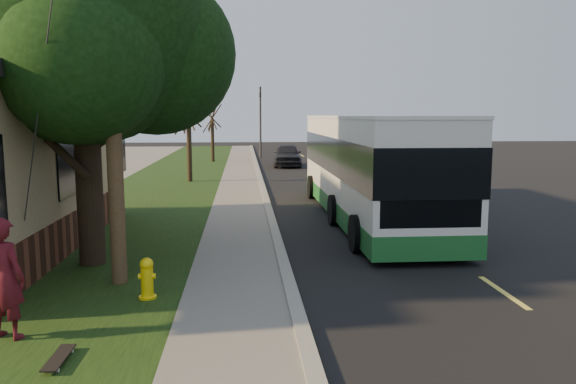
# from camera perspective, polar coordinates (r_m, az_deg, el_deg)

# --- Properties ---
(ground) EXTENTS (120.00, 120.00, 0.00)m
(ground) POSITION_cam_1_polar(r_m,az_deg,el_deg) (10.45, 0.42, -10.71)
(ground) COLOR black
(ground) RESTS_ON ground
(road) EXTENTS (8.00, 80.00, 0.01)m
(road) POSITION_cam_1_polar(r_m,az_deg,el_deg) (20.72, 9.06, -1.48)
(road) COLOR black
(road) RESTS_ON ground
(curb) EXTENTS (0.25, 80.00, 0.12)m
(curb) POSITION_cam_1_polar(r_m,az_deg,el_deg) (20.15, -2.06, -1.49)
(curb) COLOR gray
(curb) RESTS_ON ground
(sidewalk) EXTENTS (2.00, 80.00, 0.08)m
(sidewalk) POSITION_cam_1_polar(r_m,az_deg,el_deg) (20.14, -4.91, -1.58)
(sidewalk) COLOR slate
(sidewalk) RESTS_ON ground
(grass_verge) EXTENTS (5.00, 80.00, 0.07)m
(grass_verge) POSITION_cam_1_polar(r_m,az_deg,el_deg) (20.46, -14.76, -1.68)
(grass_verge) COLOR black
(grass_verge) RESTS_ON ground
(fire_hydrant) EXTENTS (0.32, 0.32, 0.74)m
(fire_hydrant) POSITION_cam_1_polar(r_m,az_deg,el_deg) (10.43, -14.13, -8.50)
(fire_hydrant) COLOR yellow
(fire_hydrant) RESTS_ON grass_verge
(utility_pole) EXTENTS (2.86, 3.21, 9.07)m
(utility_pole) POSITION_cam_1_polar(r_m,az_deg,el_deg) (11.21, -17.68, 14.18)
(utility_pole) COLOR #473321
(utility_pole) RESTS_ON ground
(leafy_tree) EXTENTS (6.30, 6.00, 7.80)m
(leafy_tree) POSITION_cam_1_polar(r_m,az_deg,el_deg) (13.08, -19.93, 15.49)
(leafy_tree) COLOR black
(leafy_tree) RESTS_ON grass_verge
(bare_tree_near) EXTENTS (1.38, 1.21, 4.31)m
(bare_tree_near) POSITION_cam_1_polar(r_m,az_deg,el_deg) (28.02, -10.02, 5.31)
(bare_tree_near) COLOR black
(bare_tree_near) RESTS_ON grass_verge
(bare_tree_far) EXTENTS (1.38, 1.21, 4.03)m
(bare_tree_far) POSITION_cam_1_polar(r_m,az_deg,el_deg) (39.95, -7.69, 5.86)
(bare_tree_far) COLOR black
(bare_tree_far) RESTS_ON grass_verge
(traffic_signal) EXTENTS (0.18, 0.22, 5.50)m
(traffic_signal) POSITION_cam_1_polar(r_m,az_deg,el_deg) (43.89, -2.83, 7.61)
(traffic_signal) COLOR #2D2D30
(traffic_signal) RESTS_ON ground
(transit_bus) EXTENTS (2.82, 12.21, 3.30)m
(transit_bus) POSITION_cam_1_polar(r_m,az_deg,el_deg) (18.12, 8.20, 2.80)
(transit_bus) COLOR silver
(transit_bus) RESTS_ON ground
(skateboarder) EXTENTS (0.76, 0.63, 1.80)m
(skateboarder) POSITION_cam_1_polar(r_m,az_deg,el_deg) (9.20, -26.86, -7.83)
(skateboarder) COLOR #4C0F18
(skateboarder) RESTS_ON grass_verge
(skateboard_main) EXTENTS (0.22, 0.84, 0.08)m
(skateboard_main) POSITION_cam_1_polar(r_m,az_deg,el_deg) (8.32, -22.25, -15.35)
(skateboard_main) COLOR black
(skateboard_main) RESTS_ON grass_verge
(distant_car) EXTENTS (1.98, 4.45, 1.49)m
(distant_car) POSITION_cam_1_polar(r_m,az_deg,el_deg) (36.66, -0.10, 3.79)
(distant_car) COLOR black
(distant_car) RESTS_ON ground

